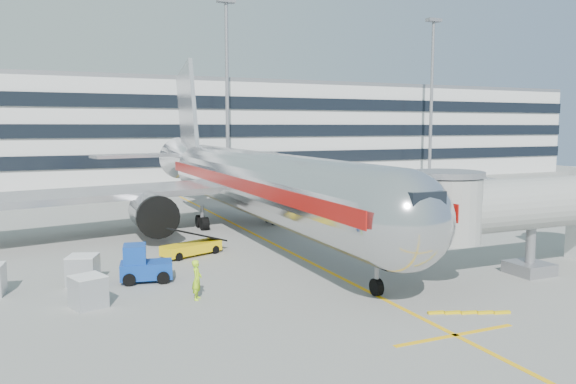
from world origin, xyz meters
name	(u,v)px	position (x,y,z in m)	size (l,w,h in m)	color
ground	(308,261)	(0.00, 0.00, 0.00)	(180.00, 180.00, 0.00)	gray
lead_in_line	(254,234)	(0.00, 10.00, 0.01)	(0.25, 70.00, 0.01)	#FFB70D
stop_bar	(455,335)	(0.00, -14.00, 0.01)	(6.00, 0.25, 0.01)	#FFB70D
main_jet	(247,180)	(0.00, 11.72, 4.23)	(50.95, 48.70, 16.06)	silver
jet_bridge	(553,207)	(12.18, -8.00, 3.87)	(17.80, 4.50, 7.00)	silver
terminal	(148,132)	(0.00, 57.95, 7.80)	(150.00, 24.25, 15.60)	silver
light_mast_centre	(227,80)	(8.00, 42.00, 14.88)	(2.40, 1.20, 25.45)	gray
light_mast_east	(432,87)	(42.00, 42.00, 14.88)	(2.40, 1.20, 25.45)	gray
belt_loader	(191,247)	(-6.47, 4.64, 0.58)	(4.35, 2.86, 2.05)	yellow
baggage_tug	(143,265)	(-10.48, -0.51, 0.92)	(3.05, 2.22, 2.10)	#0D3898
cargo_container_right	(83,270)	(-13.58, 0.24, 0.81)	(1.94, 1.94, 1.61)	#B5B7BD
cargo_container_front	(88,291)	(-13.62, -4.01, 0.77)	(1.84, 1.84, 1.53)	#B5B7BD
ramp_worker	(197,280)	(-8.55, -4.91, 1.00)	(0.73, 0.48, 2.01)	#BBFF1A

